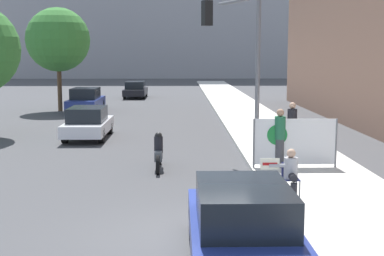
% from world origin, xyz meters
% --- Properties ---
extents(ground_plane, '(160.00, 160.00, 0.00)m').
position_xyz_m(ground_plane, '(0.00, 0.00, 0.00)').
color(ground_plane, '#444447').
extents(sidewalk_curb, '(3.55, 90.00, 0.15)m').
position_xyz_m(sidewalk_curb, '(3.78, 15.00, 0.08)').
color(sidewalk_curb, beige).
rests_on(sidewalk_curb, ground_plane).
extents(seated_protester, '(0.97, 0.77, 1.23)m').
position_xyz_m(seated_protester, '(2.47, 2.42, 0.82)').
color(seated_protester, '#474C56').
rests_on(seated_protester, sidewalk_curb).
extents(jogger_on_sidewalk, '(0.34, 0.34, 1.85)m').
position_xyz_m(jogger_on_sidewalk, '(2.88, 6.10, 1.10)').
color(jogger_on_sidewalk, '#424247').
rests_on(jogger_on_sidewalk, sidewalk_curb).
extents(pedestrian_behind, '(0.34, 0.34, 1.83)m').
position_xyz_m(pedestrian_behind, '(3.78, 8.54, 1.09)').
color(pedestrian_behind, '#424247').
rests_on(pedestrian_behind, sidewalk_curb).
extents(protest_banner, '(2.63, 0.06, 1.54)m').
position_xyz_m(protest_banner, '(3.35, 6.08, 0.97)').
color(protest_banner, slate).
rests_on(protest_banner, sidewalk_curb).
extents(traffic_light_pole, '(2.15, 1.92, 5.62)m').
position_xyz_m(traffic_light_pole, '(1.87, 8.67, 3.89)').
color(traffic_light_pole, slate).
rests_on(traffic_light_pole, sidewalk_curb).
extents(parked_car_curbside, '(1.79, 4.33, 1.50)m').
position_xyz_m(parked_car_curbside, '(0.84, -1.43, 0.74)').
color(parked_car_curbside, navy).
rests_on(parked_car_curbside, ground_plane).
extents(car_on_road_nearest, '(1.73, 4.16, 1.40)m').
position_xyz_m(car_on_road_nearest, '(-4.25, 12.98, 0.70)').
color(car_on_road_nearest, silver).
rests_on(car_on_road_nearest, ground_plane).
extents(car_on_road_midblock, '(1.83, 4.71, 1.54)m').
position_xyz_m(car_on_road_midblock, '(-6.23, 23.88, 0.76)').
color(car_on_road_midblock, navy).
rests_on(car_on_road_midblock, ground_plane).
extents(car_on_road_distant, '(1.80, 4.47, 1.39)m').
position_xyz_m(car_on_road_distant, '(-3.98, 34.88, 0.70)').
color(car_on_road_distant, black).
rests_on(car_on_road_distant, ground_plane).
extents(motorcycle_on_road, '(0.28, 2.10, 1.21)m').
position_xyz_m(motorcycle_on_road, '(-0.91, 6.60, 0.53)').
color(motorcycle_on_road, '#565B60').
rests_on(motorcycle_on_road, ground_plane).
extents(street_tree_midblock, '(4.08, 4.08, 6.63)m').
position_xyz_m(street_tree_midblock, '(-8.00, 24.44, 4.58)').
color(street_tree_midblock, brown).
rests_on(street_tree_midblock, ground_plane).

